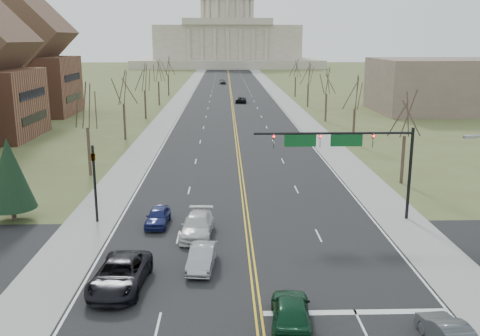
{
  "coord_description": "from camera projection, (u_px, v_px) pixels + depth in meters",
  "views": [
    {
      "loc": [
        -1.66,
        -25.74,
        13.69
      ],
      "look_at": [
        -0.38,
        18.33,
        3.0
      ],
      "focal_mm": 40.0,
      "sensor_mm": 36.0,
      "label": 1
    }
  ],
  "objects": [
    {
      "name": "road",
      "position": [
        231.0,
        94.0,
        135.13
      ],
      "size": [
        20.0,
        380.0,
        0.01
      ],
      "primitive_type": "cube",
      "color": "black",
      "rests_on": "ground"
    },
    {
      "name": "car_sb_outer_second",
      "position": [
        158.0,
        216.0,
        40.14
      ],
      "size": [
        1.81,
        4.06,
        1.36
      ],
      "primitive_type": "imported",
      "rotation": [
        0.0,
        0.0,
        -0.05
      ],
      "color": "navy",
      "rests_on": "road"
    },
    {
      "name": "stop_bar",
      "position": [
        355.0,
        312.0,
        27.44
      ],
      "size": [
        9.5,
        0.5,
        0.01
      ],
      "primitive_type": "cube",
      "color": "silver",
      "rests_on": "road"
    },
    {
      "name": "car_nb_inner_lead",
      "position": [
        291.0,
        311.0,
        25.91
      ],
      "size": [
        2.3,
        4.9,
        1.62
      ],
      "primitive_type": "imported",
      "rotation": [
        0.0,
        0.0,
        3.06
      ],
      "color": "#0B341D",
      "rests_on": "road"
    },
    {
      "name": "tree_l_4",
      "position": [
        168.0,
        67.0,
        131.12
      ],
      "size": [
        3.96,
        3.96,
        9.0
      ],
      "color": "#34271F",
      "rests_on": "ground"
    },
    {
      "name": "cross_road",
      "position": [
        251.0,
        259.0,
        34.1
      ],
      "size": [
        120.0,
        14.0,
        0.01
      ],
      "primitive_type": "cube",
      "color": "black",
      "rests_on": "ground"
    },
    {
      "name": "signal_mast",
      "position": [
        345.0,
        147.0,
        40.24
      ],
      "size": [
        12.12,
        0.44,
        7.2
      ],
      "color": "black",
      "rests_on": "ground"
    },
    {
      "name": "tree_r_3",
      "position": [
        308.0,
        75.0,
        108.77
      ],
      "size": [
        3.74,
        3.74,
        8.5
      ],
      "color": "#34271F",
      "rests_on": "ground"
    },
    {
      "name": "bldg_left_far",
      "position": [
        24.0,
        62.0,
        96.84
      ],
      "size": [
        17.1,
        14.28,
        23.25
      ],
      "color": "brown",
      "rests_on": "ground"
    },
    {
      "name": "car_nb_outer_lead",
      "position": [
        448.0,
        334.0,
        24.1
      ],
      "size": [
        1.8,
        4.28,
        1.37
      ],
      "primitive_type": "imported",
      "rotation": [
        0.0,
        0.0,
        3.23
      ],
      "color": "#434649",
      "rests_on": "road"
    },
    {
      "name": "sidewalk_right",
      "position": [
        278.0,
        94.0,
        135.47
      ],
      "size": [
        4.0,
        380.0,
        0.03
      ],
      "primitive_type": "cube",
      "color": "gray",
      "rests_on": "ground"
    },
    {
      "name": "ground",
      "position": [
        257.0,
        304.0,
        28.27
      ],
      "size": [
        600.0,
        600.0,
        0.0
      ],
      "primitive_type": "plane",
      "color": "brown",
      "rests_on": "ground"
    },
    {
      "name": "center_line",
      "position": [
        231.0,
        94.0,
        135.13
      ],
      "size": [
        0.42,
        380.0,
        0.01
      ],
      "primitive_type": "cube",
      "color": "gold",
      "rests_on": "road"
    },
    {
      "name": "car_far_sb",
      "position": [
        222.0,
        82.0,
        165.64
      ],
      "size": [
        2.28,
        4.59,
        1.5
      ],
      "primitive_type": "imported",
      "rotation": [
        0.0,
        0.0,
        0.12
      ],
      "color": "#48494F",
      "rests_on": "road"
    },
    {
      "name": "tree_r_1",
      "position": [
        355.0,
        95.0,
        69.91
      ],
      "size": [
        3.74,
        3.74,
        8.5
      ],
      "color": "#34271F",
      "rests_on": "ground"
    },
    {
      "name": "capitol",
      "position": [
        227.0,
        38.0,
        267.7
      ],
      "size": [
        90.0,
        60.0,
        50.0
      ],
      "color": "beige",
      "rests_on": "ground"
    },
    {
      "name": "tree_r_2",
      "position": [
        327.0,
        83.0,
        89.34
      ],
      "size": [
        3.74,
        3.74,
        8.5
      ],
      "color": "#34271F",
      "rests_on": "ground"
    },
    {
      "name": "tree_l_0",
      "position": [
        86.0,
        108.0,
        53.4
      ],
      "size": [
        3.96,
        3.96,
        9.0
      ],
      "color": "#34271F",
      "rests_on": "ground"
    },
    {
      "name": "car_sb_inner_lead",
      "position": [
        202.0,
        257.0,
        32.61
      ],
      "size": [
        1.86,
        4.3,
        1.37
      ],
      "primitive_type": "imported",
      "rotation": [
        0.0,
        0.0,
        -0.1
      ],
      "color": "gray",
      "rests_on": "road"
    },
    {
      "name": "car_sb_inner_second",
      "position": [
        197.0,
        226.0,
        37.92
      ],
      "size": [
        2.49,
        5.35,
        1.51
      ],
      "primitive_type": "imported",
      "rotation": [
        0.0,
        0.0,
        -0.07
      ],
      "color": "silver",
      "rests_on": "road"
    },
    {
      "name": "bldg_right_mass",
      "position": [
        442.0,
        85.0,
        102.05
      ],
      "size": [
        25.0,
        20.0,
        10.0
      ],
      "primitive_type": "cube",
      "color": "brown",
      "rests_on": "ground"
    },
    {
      "name": "tree_r_0",
      "position": [
        406.0,
        116.0,
        50.48
      ],
      "size": [
        3.74,
        3.74,
        8.5
      ],
      "color": "#34271F",
      "rests_on": "ground"
    },
    {
      "name": "signal_left",
      "position": [
        94.0,
        175.0,
        40.19
      ],
      "size": [
        0.32,
        0.36,
        6.0
      ],
      "color": "black",
      "rests_on": "ground"
    },
    {
      "name": "car_far_nb",
      "position": [
        241.0,
        100.0,
        117.33
      ],
      "size": [
        2.58,
        4.97,
        1.34
      ],
      "primitive_type": "imported",
      "rotation": [
        0.0,
        0.0,
        3.07
      ],
      "color": "black",
      "rests_on": "road"
    },
    {
      "name": "sidewalk_left",
      "position": [
        183.0,
        94.0,
        134.79
      ],
      "size": [
        4.0,
        380.0,
        0.03
      ],
      "primitive_type": "cube",
      "color": "gray",
      "rests_on": "ground"
    },
    {
      "name": "tree_r_4",
      "position": [
        296.0,
        69.0,
        128.2
      ],
      "size": [
        3.74,
        3.74,
        8.5
      ],
      "color": "#34271F",
      "rests_on": "ground"
    },
    {
      "name": "tree_l_3",
      "position": [
        158.0,
        72.0,
        111.69
      ],
      "size": [
        3.96,
        3.96,
        9.0
      ],
      "color": "#34271F",
      "rests_on": "ground"
    },
    {
      "name": "conifer_l",
      "position": [
        10.0,
        173.0,
        40.48
      ],
      "size": [
        3.64,
        3.64,
        6.5
      ],
      "color": "#34271F",
      "rests_on": "ground"
    },
    {
      "name": "tree_l_1",
      "position": [
        123.0,
        90.0,
        72.83
      ],
      "size": [
        3.96,
        3.96,
        9.0
      ],
      "color": "#34271F",
      "rests_on": "ground"
    },
    {
      "name": "tree_l_2",
      "position": [
        144.0,
        79.0,
        92.26
      ],
      "size": [
        3.96,
        3.96,
        9.0
      ],
      "color": "#34271F",
      "rests_on": "ground"
    },
    {
      "name": "car_sb_outer_lead",
      "position": [
        120.0,
        275.0,
        29.9
      ],
      "size": [
        3.15,
        6.1,
        1.65
      ],
      "primitive_type": "imported",
      "rotation": [
        0.0,
        0.0,
        -0.07
      ],
      "color": "black",
      "rests_on": "road"
    },
    {
      "name": "edge_line_left",
      "position": [
        192.0,
        94.0,
        134.85
      ],
      "size": [
        0.15,
        380.0,
        0.01
      ],
      "primitive_type": "cube",
      "color": "silver",
      "rests_on": "road"
    },
    {
      "name": "edge_line_right",
      "position": [
        270.0,
        94.0,
        135.4
      ],
      "size": [
        0.15,
        380.0,
        0.01
      ],
      "primitive_type": "cube",
      "color": "silver",
      "rests_on": "road"
    }
  ]
}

